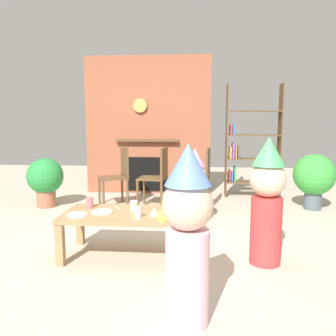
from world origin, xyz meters
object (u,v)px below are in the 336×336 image
(child_in_pink, at_px, (267,198))
(paper_plate_front, at_px, (102,212))
(bookshelf, at_px, (249,146))
(coffee_table, at_px, (122,219))
(dining_chair_right, at_px, (201,175))
(potted_plant_tall, at_px, (314,176))
(paper_cup_near_left, at_px, (163,216))
(paper_cup_far_left, at_px, (134,206))
(child_by_the_chairs, at_px, (195,186))
(dining_chair_middle, at_px, (158,174))
(child_with_cone_hat, at_px, (188,231))
(potted_plant_short, at_px, (45,178))
(dining_chair_left, at_px, (119,173))
(paper_cup_center, at_px, (138,212))
(paper_cup_near_right, at_px, (90,203))
(paper_plate_rear, at_px, (77,215))
(birthday_cake_slice, at_px, (154,211))

(child_in_pink, bearing_deg, paper_plate_front, 0.87)
(bookshelf, bearing_deg, coffee_table, -120.20)
(dining_chair_right, bearing_deg, potted_plant_tall, -167.68)
(paper_cup_near_left, relative_size, dining_chair_right, 0.10)
(paper_cup_far_left, height_order, child_by_the_chairs, child_by_the_chairs)
(dining_chair_right, bearing_deg, dining_chair_middle, 0.67)
(child_with_cone_hat, height_order, potted_plant_short, child_with_cone_hat)
(dining_chair_left, xyz_separation_m, potted_plant_short, (-1.09, -0.16, -0.08))
(paper_cup_center, distance_m, dining_chair_middle, 2.04)
(dining_chair_left, height_order, potted_plant_tall, dining_chair_left)
(child_by_the_chairs, xyz_separation_m, potted_plant_tall, (1.74, 0.98, -0.02))
(paper_cup_near_right, height_order, child_in_pink, child_in_pink)
(paper_cup_near_right, xyz_separation_m, dining_chair_right, (1.15, 1.66, 0.02))
(paper_cup_near_right, distance_m, dining_chair_left, 1.78)
(coffee_table, relative_size, paper_plate_front, 5.49)
(paper_cup_near_left, xyz_separation_m, dining_chair_left, (-0.88, 2.19, 0.03))
(child_by_the_chairs, relative_size, potted_plant_tall, 1.19)
(paper_cup_far_left, xyz_separation_m, paper_plate_rear, (-0.50, -0.18, -0.05))
(bookshelf, xyz_separation_m, dining_chair_left, (-2.05, -0.81, -0.35))
(potted_plant_short, bearing_deg, child_with_cone_hat, -52.32)
(birthday_cake_slice, relative_size, dining_chair_right, 0.11)
(paper_cup_near_left, distance_m, dining_chair_middle, 2.17)
(coffee_table, xyz_separation_m, paper_cup_center, (0.18, -0.15, 0.11))
(paper_plate_front, relative_size, child_in_pink, 0.17)
(paper_cup_near_right, xyz_separation_m, paper_plate_front, (0.17, -0.16, -0.05))
(paper_plate_front, distance_m, potted_plant_tall, 3.28)
(coffee_table, distance_m, child_with_cone_hat, 1.29)
(paper_cup_center, height_order, dining_chair_left, dining_chair_left)
(child_with_cone_hat, bearing_deg, paper_plate_front, 7.12)
(paper_cup_near_left, relative_size, paper_cup_near_right, 0.85)
(coffee_table, bearing_deg, child_with_cone_hat, -58.64)
(paper_cup_center, bearing_deg, birthday_cake_slice, 29.28)
(birthday_cake_slice, bearing_deg, child_by_the_chairs, 70.54)
(coffee_table, distance_m, paper_plate_rear, 0.42)
(coffee_table, relative_size, dining_chair_middle, 1.23)
(coffee_table, height_order, paper_plate_rear, paper_plate_rear)
(paper_cup_near_left, xyz_separation_m, paper_cup_far_left, (-0.31, 0.31, 0.01))
(child_with_cone_hat, bearing_deg, child_by_the_chairs, -32.42)
(paper_plate_rear, distance_m, child_in_pink, 1.75)
(coffee_table, xyz_separation_m, dining_chair_left, (-0.46, 1.93, 0.14))
(paper_cup_near_right, relative_size, paper_plate_rear, 0.56)
(potted_plant_tall, bearing_deg, paper_cup_center, -136.94)
(child_by_the_chairs, relative_size, dining_chair_middle, 1.08)
(paper_cup_center, relative_size, dining_chair_right, 0.11)
(dining_chair_left, bearing_deg, potted_plant_tall, 155.61)
(potted_plant_tall, bearing_deg, paper_cup_near_right, -147.13)
(paper_cup_far_left, distance_m, child_in_pink, 1.25)
(coffee_table, bearing_deg, birthday_cake_slice, -12.22)
(dining_chair_middle, bearing_deg, dining_chair_left, 3.17)
(bookshelf, height_order, potted_plant_short, bookshelf)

